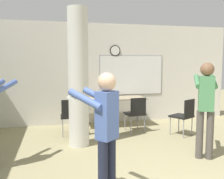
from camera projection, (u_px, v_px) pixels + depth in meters
wall_back at (98, 74)px, 7.05m from camera, size 8.00×0.15×2.80m
support_pillar at (78, 78)px, 5.05m from camera, size 0.41×0.41×2.80m
folding_table at (110, 100)px, 6.66m from camera, size 1.88×0.72×0.77m
bottle_on_table at (106, 93)px, 6.75m from camera, size 0.07×0.07×0.28m
waste_bin at (106, 126)px, 6.10m from camera, size 0.27×0.27×0.32m
chair_mid_room at (184, 114)px, 5.83m from camera, size 0.60×0.60×0.87m
chair_table_right at (136, 112)px, 6.12m from camera, size 0.49×0.49×0.87m
chair_table_left at (70, 114)px, 5.82m from camera, size 0.45×0.45×0.87m
person_playing_side at (206, 103)px, 4.39m from camera, size 0.58×0.71×1.71m
person_playing_front at (105, 128)px, 2.96m from camera, size 0.59×0.62×1.59m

